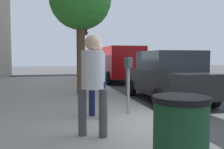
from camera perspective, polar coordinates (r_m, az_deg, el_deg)
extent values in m
plane|color=#38383A|center=(5.70, 14.00, -12.01)|extent=(80.00, 80.00, 0.00)
cube|color=gray|center=(5.14, -18.38, -13.02)|extent=(28.00, 6.00, 0.15)
cylinder|color=gray|center=(6.24, 3.73, -3.72)|extent=(0.07, 0.07, 1.15)
cube|color=#383D42|center=(6.09, 4.02, 2.75)|extent=(0.16, 0.11, 0.26)
cube|color=#383D42|center=(6.28, 3.50, 2.79)|extent=(0.16, 0.11, 0.26)
cube|color=#268C33|center=(6.10, 4.56, 2.94)|extent=(0.10, 0.01, 0.10)
cube|color=#268C33|center=(6.29, 4.02, 2.97)|extent=(0.10, 0.01, 0.10)
cylinder|color=#191E4C|center=(6.03, -4.61, -5.46)|extent=(0.15, 0.15, 0.84)
cylinder|color=#191E4C|center=(5.74, -2.18, -5.93)|extent=(0.15, 0.15, 0.84)
cylinder|color=#8CB7E0|center=(5.81, -3.46, 1.66)|extent=(0.39, 0.39, 0.67)
sphere|color=beige|center=(5.81, -3.48, 6.25)|extent=(0.26, 0.26, 0.26)
cylinder|color=#47474C|center=(4.55, -6.78, -8.51)|extent=(0.15, 0.15, 0.85)
cylinder|color=#47474C|center=(4.43, -2.03, -8.84)|extent=(0.15, 0.15, 0.85)
cylinder|color=silver|center=(4.38, -4.49, 1.10)|extent=(0.39, 0.39, 0.67)
sphere|color=beige|center=(4.39, -4.53, 7.24)|extent=(0.27, 0.27, 0.27)
cube|color=black|center=(9.08, 12.36, -1.49)|extent=(4.42, 1.88, 0.76)
cube|color=black|center=(8.86, 12.96, 3.03)|extent=(2.22, 1.72, 0.68)
cylinder|color=black|center=(10.15, 4.46, -3.00)|extent=(0.66, 0.23, 0.66)
cylinder|color=black|center=(10.78, 13.42, -2.70)|extent=(0.66, 0.23, 0.66)
cylinder|color=black|center=(7.48, 10.74, -5.55)|extent=(0.66, 0.23, 0.66)
cylinder|color=black|center=(8.31, 21.96, -4.82)|extent=(0.66, 0.23, 0.66)
cube|color=maroon|center=(15.85, 1.32, 2.95)|extent=(5.22, 2.05, 1.80)
cylinder|color=black|center=(17.34, -3.13, 0.05)|extent=(0.76, 0.23, 0.76)
cylinder|color=black|center=(17.77, 2.92, 0.14)|extent=(0.76, 0.23, 0.76)
cylinder|color=black|center=(14.03, -0.71, -0.86)|extent=(0.76, 0.23, 0.76)
cylinder|color=black|center=(14.56, 6.61, -0.71)|extent=(0.76, 0.23, 0.76)
cylinder|color=brown|center=(9.54, -7.11, 4.16)|extent=(0.32, 0.32, 2.89)
cylinder|color=black|center=(15.55, -6.82, 5.37)|extent=(0.12, 0.12, 3.60)
cube|color=black|center=(15.67, -6.12, 10.31)|extent=(0.24, 0.20, 0.76)
sphere|color=red|center=(15.71, -5.72, 11.18)|extent=(0.14, 0.14, 0.14)
sphere|color=orange|center=(15.68, -5.71, 10.31)|extent=(0.14, 0.14, 0.14)
sphere|color=green|center=(15.65, -5.71, 9.44)|extent=(0.14, 0.14, 0.14)
cylinder|color=#1E4C2D|center=(2.77, 15.33, -15.82)|extent=(0.56, 0.56, 0.95)
cylinder|color=black|center=(2.64, 15.53, -5.46)|extent=(0.59, 0.59, 0.06)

